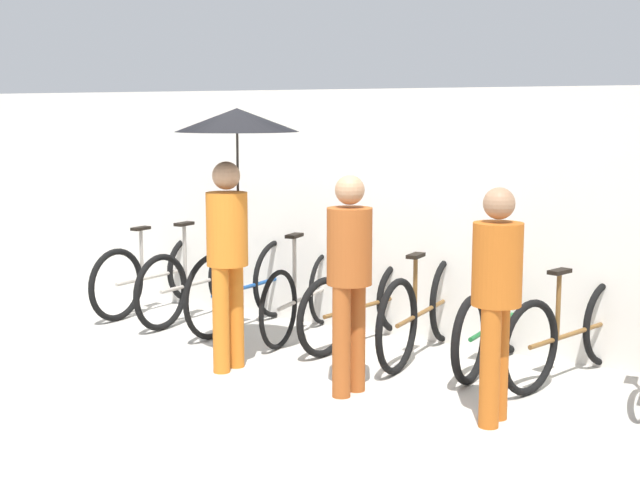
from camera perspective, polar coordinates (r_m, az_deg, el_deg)
The scene contains 13 objects.
ground_plane at distance 6.52m, azimuth -4.32°, elevation -9.71°, with size 30.00×30.00×0.00m, color #B7B2A8.
back_wall at distance 7.98m, azimuth 4.45°, elevation 1.72°, with size 12.84×0.12×2.20m.
parked_bicycle_0 at distance 9.14m, azimuth -10.47°, elevation -2.18°, with size 0.44×1.78×1.03m.
parked_bicycle_1 at distance 8.70m, azimuth -7.80°, elevation -2.62°, with size 0.44×1.77×1.00m.
parked_bicycle_2 at distance 8.31m, azimuth -4.71°, elevation -2.92°, with size 0.44×1.76×1.07m.
parked_bicycle_3 at distance 8.00m, azimuth -1.09°, elevation -3.58°, with size 0.44×1.64×0.98m.
parked_bicycle_4 at distance 7.73m, azimuth 2.85°, elevation -4.12°, with size 0.44×1.73×1.00m.
parked_bicycle_5 at distance 7.38m, azimuth 6.66°, elevation -4.48°, with size 0.44×1.84×0.99m.
parked_bicycle_6 at distance 7.17m, azimuth 11.09°, elevation -5.23°, with size 0.44×1.68×1.10m.
parked_bicycle_7 at distance 6.98m, azimuth 15.78°, elevation -5.68°, with size 0.58×1.75×1.00m.
pedestrian_leading at distance 6.88m, azimuth -5.56°, elevation 4.63°, with size 0.96×0.96×2.03m.
pedestrian_center at distance 6.26m, azimuth 1.89°, elevation -1.84°, with size 0.32×0.32×1.57m.
pedestrian_trailing at distance 5.79m, azimuth 11.23°, elevation -3.07°, with size 0.32×0.32×1.54m.
Camera 1 is at (3.74, -4.94, 2.03)m, focal length 50.00 mm.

